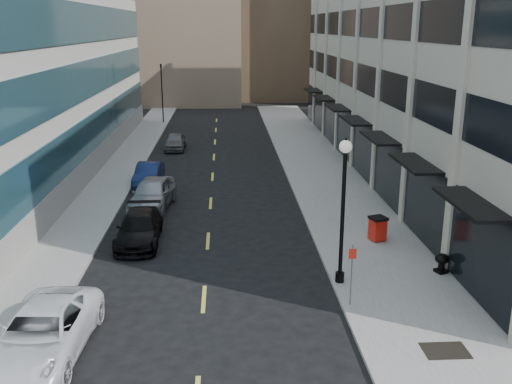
{
  "coord_description": "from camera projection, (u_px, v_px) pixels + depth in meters",
  "views": [
    {
      "loc": [
        0.89,
        -11.4,
        9.82
      ],
      "look_at": [
        2.18,
        12.0,
        2.97
      ],
      "focal_mm": 40.0,
      "sensor_mm": 36.0,
      "label": 1
    }
  ],
  "objects": [
    {
      "name": "car_black_pickup",
      "position": [
        139.0,
        228.0,
        26.68
      ],
      "size": [
        2.05,
        4.85,
        1.4
      ],
      "primitive_type": "imported",
      "rotation": [
        0.0,
        0.0,
        0.02
      ],
      "color": "black",
      "rests_on": "ground"
    },
    {
      "name": "car_blue_sedan",
      "position": [
        149.0,
        174.0,
        36.42
      ],
      "size": [
        1.66,
        4.25,
        1.38
      ],
      "primitive_type": "imported",
      "rotation": [
        0.0,
        0.0,
        -0.05
      ],
      "color": "#14214D",
      "rests_on": "ground"
    },
    {
      "name": "sign_post",
      "position": [
        352.0,
        266.0,
        20.13
      ],
      "size": [
        0.27,
        0.06,
        2.31
      ],
      "rotation": [
        0.0,
        0.0,
        0.04
      ],
      "color": "slate",
      "rests_on": "sidewalk_right"
    },
    {
      "name": "car_grey_sedan",
      "position": [
        175.0,
        141.0,
        46.82
      ],
      "size": [
        1.61,
        3.97,
        1.35
      ],
      "primitive_type": "imported",
      "rotation": [
        0.0,
        0.0,
        -0.0
      ],
      "color": "slate",
      "rests_on": "ground"
    },
    {
      "name": "road_centerline",
      "position": [
        209.0,
        220.0,
        29.92
      ],
      "size": [
        0.15,
        68.2,
        0.01
      ],
      "color": "#D8CC4C",
      "rests_on": "ground"
    },
    {
      "name": "trash_bin",
      "position": [
        378.0,
        228.0,
        26.53
      ],
      "size": [
        0.91,
        0.91,
        1.16
      ],
      "rotation": [
        0.0,
        0.0,
        0.34
      ],
      "color": "red",
      "rests_on": "sidewalk_right"
    },
    {
      "name": "skyline_stone",
      "position": [
        353.0,
        24.0,
        75.03
      ],
      "size": [
        10.0,
        14.0,
        20.0
      ],
      "primitive_type": "cube",
      "color": "#B1A996",
      "rests_on": "ground"
    },
    {
      "name": "skyline_tan_far",
      "position": [
        123.0,
        17.0,
        84.56
      ],
      "size": [
        12.0,
        14.0,
        22.0
      ],
      "primitive_type": "cube",
      "color": "#896E59",
      "rests_on": "ground"
    },
    {
      "name": "car_white_van",
      "position": [
        42.0,
        333.0,
        17.43
      ],
      "size": [
        2.9,
        5.73,
        1.55
      ],
      "primitive_type": "imported",
      "rotation": [
        0.0,
        0.0,
        -0.06
      ],
      "color": "white",
      "rests_on": "ground"
    },
    {
      "name": "sidewalk_right",
      "position": [
        340.0,
        200.0,
        33.17
      ],
      "size": [
        5.0,
        80.0,
        0.15
      ],
      "primitive_type": "cube",
      "color": "gray",
      "rests_on": "ground"
    },
    {
      "name": "sidewalk_left",
      "position": [
        96.0,
        204.0,
        32.43
      ],
      "size": [
        3.0,
        80.0,
        0.15
      ],
      "primitive_type": "cube",
      "color": "gray",
      "rests_on": "ground"
    },
    {
      "name": "traffic_signal",
      "position": [
        161.0,
        68.0,
        57.74
      ],
      "size": [
        0.66,
        0.66,
        6.98
      ],
      "color": "black",
      "rests_on": "ground"
    },
    {
      "name": "grate_far",
      "position": [
        445.0,
        351.0,
        17.63
      ],
      "size": [
        1.4,
        1.0,
        0.01
      ],
      "primitive_type": "cube",
      "color": "black",
      "rests_on": "sidewalk_right"
    },
    {
      "name": "lamppost",
      "position": [
        343.0,
        199.0,
        21.44
      ],
      "size": [
        0.48,
        0.48,
        5.78
      ],
      "color": "black",
      "rests_on": "sidewalk_right"
    },
    {
      "name": "building_right",
      "position": [
        465.0,
        39.0,
        37.87
      ],
      "size": [
        15.3,
        46.5,
        18.25
      ],
      "color": "#B1A996",
      "rests_on": "ground"
    },
    {
      "name": "urn_planter",
      "position": [
        442.0,
        261.0,
        23.1
      ],
      "size": [
        0.58,
        0.58,
        0.81
      ],
      "rotation": [
        0.0,
        0.0,
        0.37
      ],
      "color": "black",
      "rests_on": "sidewalk_right"
    },
    {
      "name": "car_silver_sedan",
      "position": [
        152.0,
        193.0,
        31.68
      ],
      "size": [
        2.6,
        5.21,
        1.71
      ],
      "primitive_type": "imported",
      "rotation": [
        0.0,
        0.0,
        -0.12
      ],
      "color": "#9A9CA2",
      "rests_on": "ground"
    }
  ]
}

